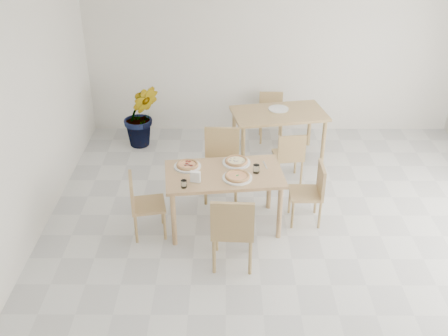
{
  "coord_description": "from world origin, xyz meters",
  "views": [
    {
      "loc": [
        -0.75,
        -4.69,
        3.82
      ],
      "look_at": [
        -0.77,
        0.66,
        0.81
      ],
      "focal_mm": 42.0,
      "sensor_mm": 36.0,
      "label": 1
    }
  ],
  "objects_px": {
    "second_table": "(279,118)",
    "potted_plant": "(141,116)",
    "chair_back_s": "(289,154)",
    "chair_back_n": "(271,113)",
    "plate_pepperoni": "(188,166)",
    "pizza_pepperoni": "(187,165)",
    "plate_empty": "(278,109)",
    "tumbler_a": "(184,184)",
    "chair_east": "(312,189)",
    "pizza_margherita": "(237,176)",
    "main_table": "(224,179)",
    "plate_mushroom": "(236,162)",
    "pizza_mushroom": "(236,161)",
    "napkin_holder": "(195,177)",
    "chair_west": "(141,201)",
    "plate_margherita": "(237,178)",
    "tumbler_b": "(256,169)",
    "chair_south": "(233,227)",
    "chair_north": "(222,158)"
  },
  "relations": [
    {
      "from": "main_table",
      "to": "plate_mushroom",
      "type": "height_order",
      "value": "plate_mushroom"
    },
    {
      "from": "potted_plant",
      "to": "pizza_margherita",
      "type": "bearing_deg",
      "value": -58.02
    },
    {
      "from": "plate_pepperoni",
      "to": "chair_back_s",
      "type": "relative_size",
      "value": 0.42
    },
    {
      "from": "chair_back_n",
      "to": "pizza_margherita",
      "type": "bearing_deg",
      "value": -101.72
    },
    {
      "from": "chair_east",
      "to": "potted_plant",
      "type": "height_order",
      "value": "potted_plant"
    },
    {
      "from": "chair_north",
      "to": "chair_back_s",
      "type": "height_order",
      "value": "chair_north"
    },
    {
      "from": "chair_west",
      "to": "napkin_holder",
      "type": "height_order",
      "value": "napkin_holder"
    },
    {
      "from": "chair_south",
      "to": "plate_mushroom",
      "type": "distance_m",
      "value": 1.06
    },
    {
      "from": "chair_west",
      "to": "tumbler_b",
      "type": "distance_m",
      "value": 1.41
    },
    {
      "from": "pizza_pepperoni",
      "to": "second_table",
      "type": "distance_m",
      "value": 2.09
    },
    {
      "from": "chair_east",
      "to": "pizza_pepperoni",
      "type": "bearing_deg",
      "value": -91.01
    },
    {
      "from": "plate_empty",
      "to": "chair_back_n",
      "type": "bearing_deg",
      "value": 95.72
    },
    {
      "from": "plate_empty",
      "to": "pizza_pepperoni",
      "type": "bearing_deg",
      "value": -125.06
    },
    {
      "from": "main_table",
      "to": "second_table",
      "type": "bearing_deg",
      "value": 59.1
    },
    {
      "from": "napkin_holder",
      "to": "second_table",
      "type": "xyz_separation_m",
      "value": [
        1.13,
        2.02,
        -0.16
      ]
    },
    {
      "from": "main_table",
      "to": "plate_mushroom",
      "type": "relative_size",
      "value": 4.29
    },
    {
      "from": "pizza_mushroom",
      "to": "tumbler_b",
      "type": "xyz_separation_m",
      "value": [
        0.23,
        -0.23,
        0.02
      ]
    },
    {
      "from": "pizza_mushroom",
      "to": "plate_empty",
      "type": "height_order",
      "value": "pizza_mushroom"
    },
    {
      "from": "chair_south",
      "to": "second_table",
      "type": "bearing_deg",
      "value": -102.2
    },
    {
      "from": "chair_west",
      "to": "second_table",
      "type": "relative_size",
      "value": 0.54
    },
    {
      "from": "chair_back_n",
      "to": "potted_plant",
      "type": "height_order",
      "value": "potted_plant"
    },
    {
      "from": "second_table",
      "to": "potted_plant",
      "type": "bearing_deg",
      "value": 158.16
    },
    {
      "from": "plate_pepperoni",
      "to": "chair_back_s",
      "type": "xyz_separation_m",
      "value": [
        1.34,
        0.91,
        -0.31
      ]
    },
    {
      "from": "chair_west",
      "to": "napkin_holder",
      "type": "bearing_deg",
      "value": -105.01
    },
    {
      "from": "pizza_mushroom",
      "to": "tumbler_b",
      "type": "relative_size",
      "value": 3.67
    },
    {
      "from": "chair_south",
      "to": "pizza_pepperoni",
      "type": "relative_size",
      "value": 2.8
    },
    {
      "from": "main_table",
      "to": "pizza_margherita",
      "type": "xyz_separation_m",
      "value": [
        0.15,
        -0.13,
        0.12
      ]
    },
    {
      "from": "main_table",
      "to": "chair_south",
      "type": "bearing_deg",
      "value": -89.8
    },
    {
      "from": "main_table",
      "to": "plate_pepperoni",
      "type": "distance_m",
      "value": 0.47
    },
    {
      "from": "main_table",
      "to": "chair_back_n",
      "type": "relative_size",
      "value": 1.91
    },
    {
      "from": "tumbler_a",
      "to": "chair_back_s",
      "type": "height_order",
      "value": "tumbler_a"
    },
    {
      "from": "napkin_holder",
      "to": "chair_back_s",
      "type": "xyz_separation_m",
      "value": [
        1.23,
        1.27,
        -0.37
      ]
    },
    {
      "from": "second_table",
      "to": "potted_plant",
      "type": "distance_m",
      "value": 2.16
    },
    {
      "from": "pizza_margherita",
      "to": "second_table",
      "type": "height_order",
      "value": "pizza_margherita"
    },
    {
      "from": "chair_back_n",
      "to": "plate_empty",
      "type": "bearing_deg",
      "value": -83.21
    },
    {
      "from": "chair_back_n",
      "to": "chair_south",
      "type": "bearing_deg",
      "value": -100.16
    },
    {
      "from": "plate_mushroom",
      "to": "plate_pepperoni",
      "type": "bearing_deg",
      "value": -170.22
    },
    {
      "from": "chair_north",
      "to": "tumbler_b",
      "type": "relative_size",
      "value": 9.2
    },
    {
      "from": "chair_north",
      "to": "pizza_margherita",
      "type": "xyz_separation_m",
      "value": [
        0.19,
        -0.88,
        0.24
      ]
    },
    {
      "from": "main_table",
      "to": "plate_margherita",
      "type": "relative_size",
      "value": 4.23
    },
    {
      "from": "chair_west",
      "to": "plate_empty",
      "type": "bearing_deg",
      "value": -51.6
    },
    {
      "from": "chair_west",
      "to": "plate_empty",
      "type": "xyz_separation_m",
      "value": [
        1.78,
        2.09,
        0.3
      ]
    },
    {
      "from": "plate_pepperoni",
      "to": "pizza_pepperoni",
      "type": "bearing_deg",
      "value": 0.0
    },
    {
      "from": "pizza_mushroom",
      "to": "napkin_holder",
      "type": "relative_size",
      "value": 2.67
    },
    {
      "from": "plate_mushroom",
      "to": "chair_north",
      "type": "bearing_deg",
      "value": 109.86
    },
    {
      "from": "chair_west",
      "to": "plate_empty",
      "type": "relative_size",
      "value": 2.65
    },
    {
      "from": "main_table",
      "to": "chair_north",
      "type": "relative_size",
      "value": 1.57
    },
    {
      "from": "chair_west",
      "to": "potted_plant",
      "type": "xyz_separation_m",
      "value": [
        -0.34,
        2.4,
        0.05
      ]
    },
    {
      "from": "chair_back_s",
      "to": "chair_back_n",
      "type": "height_order",
      "value": "chair_back_s"
    },
    {
      "from": "plate_mushroom",
      "to": "plate_pepperoni",
      "type": "distance_m",
      "value": 0.6
    }
  ]
}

